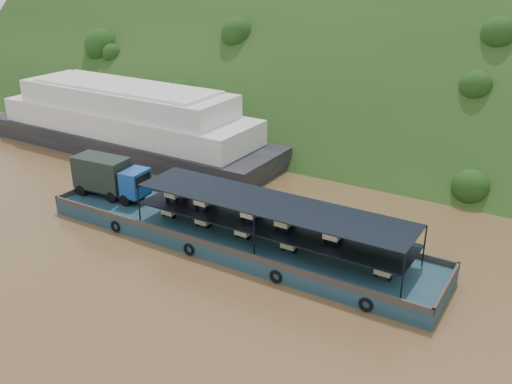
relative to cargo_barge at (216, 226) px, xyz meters
The scene contains 4 objects.
ground 3.83m from the cargo_barge, 16.30° to the left, with size 160.00×160.00×0.00m, color brown.
hillside 37.20m from the cargo_barge, 84.62° to the left, with size 140.00×28.00×28.00m, color #1A3613.
cargo_barge is the anchor object (origin of this frame).
passenger_ferry 26.73m from the cargo_barge, 148.44° to the left, with size 40.13×10.45×8.10m.
Camera 1 is at (21.73, -36.27, 22.65)m, focal length 40.00 mm.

